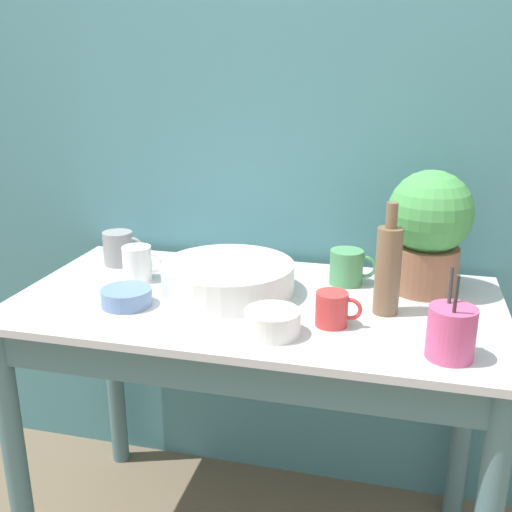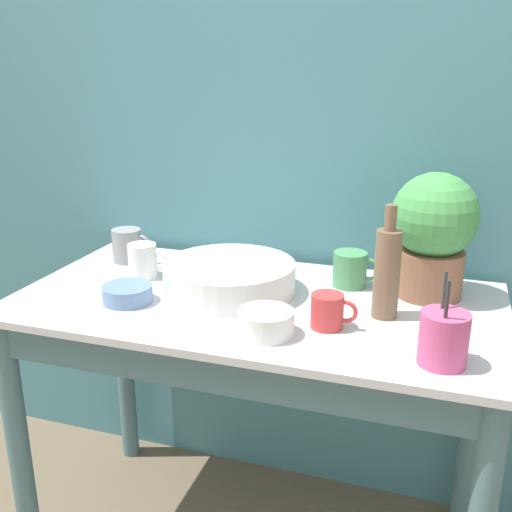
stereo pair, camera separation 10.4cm
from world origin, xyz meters
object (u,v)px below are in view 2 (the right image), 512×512
object	(u,v)px
mug_green	(351,269)
utensil_cup	(444,338)
bowl_small_blue	(128,294)
bowl_small_enamel_white	(266,323)
mug_white	(143,261)
mug_grey	(128,245)
potted_plant	(434,230)
mug_red	(328,311)
bottle_tall	(387,271)
bowl_wash_large	(229,277)

from	to	relation	value
mug_green	utensil_cup	size ratio (longest dim) A/B	0.66
bowl_small_blue	bowl_small_enamel_white	world-z (taller)	bowl_small_enamel_white
bowl_small_blue	utensil_cup	world-z (taller)	utensil_cup
mug_white	mug_grey	bearing A→B (deg)	135.70
mug_grey	mug_green	size ratio (longest dim) A/B	0.99
utensil_cup	mug_white	bearing A→B (deg)	161.49
mug_white	utensil_cup	world-z (taller)	utensil_cup
potted_plant	utensil_cup	xyz separation A→B (m)	(0.05, -0.39, -0.12)
mug_grey	bowl_small_enamel_white	world-z (taller)	mug_grey
mug_grey	mug_red	xyz separation A→B (m)	(0.70, -0.29, -0.01)
mug_white	bowl_small_enamel_white	xyz separation A→B (m)	(0.45, -0.26, -0.02)
bottle_tall	mug_grey	bearing A→B (deg)	167.27
potted_plant	bowl_wash_large	distance (m)	0.55
bowl_wash_large	bowl_small_blue	size ratio (longest dim) A/B	2.76
potted_plant	mug_green	xyz separation A→B (m)	(-0.21, 0.01, -0.13)
bowl_wash_large	bowl_small_blue	xyz separation A→B (m)	(-0.23, -0.15, -0.02)
mug_grey	bowl_small_enamel_white	bearing A→B (deg)	-33.26
mug_grey	bottle_tall	bearing A→B (deg)	-12.73
mug_green	bowl_small_enamel_white	size ratio (longest dim) A/B	1.01
mug_green	bowl_small_blue	xyz separation A→B (m)	(-0.53, -0.30, -0.03)
bottle_tall	bowl_small_enamel_white	distance (m)	0.32
mug_white	mug_green	bearing A→B (deg)	10.87
mug_grey	mug_red	world-z (taller)	mug_grey
bowl_wash_large	bowl_small_enamel_white	xyz separation A→B (m)	(0.17, -0.23, -0.01)
bowl_wash_large	bottle_tall	xyz separation A→B (m)	(0.42, -0.04, 0.08)
mug_white	utensil_cup	xyz separation A→B (m)	(0.84, -0.28, 0.01)
bowl_small_blue	bowl_small_enamel_white	bearing A→B (deg)	-10.69
bowl_small_blue	utensil_cup	bearing A→B (deg)	-7.03
bowl_wash_large	mug_grey	world-z (taller)	mug_grey
bottle_tall	bowl_small_enamel_white	size ratio (longest dim) A/B	2.17
mug_white	bowl_small_blue	xyz separation A→B (m)	(0.05, -0.18, -0.03)
bowl_wash_large	bowl_small_enamel_white	bearing A→B (deg)	-52.45
bowl_small_blue	utensil_cup	size ratio (longest dim) A/B	0.66
utensil_cup	mug_green	bearing A→B (deg)	123.15
mug_red	bowl_small_blue	bearing A→B (deg)	-179.39
potted_plant	mug_white	xyz separation A→B (m)	(-0.80, -0.11, -0.13)
bowl_wash_large	bowl_small_enamel_white	world-z (taller)	bowl_wash_large
mug_grey	mug_white	bearing A→B (deg)	-44.30
bowl_wash_large	mug_green	bearing A→B (deg)	25.47
bowl_wash_large	mug_grey	distance (m)	0.42
mug_green	utensil_cup	xyz separation A→B (m)	(0.26, -0.40, 0.01)
potted_plant	mug_grey	xyz separation A→B (m)	(-0.91, 0.01, -0.13)
potted_plant	bottle_tall	xyz separation A→B (m)	(-0.10, -0.18, -0.06)
mug_red	utensil_cup	xyz separation A→B (m)	(0.26, -0.10, 0.02)
mug_green	mug_white	distance (m)	0.60
bottle_tall	bowl_small_blue	distance (m)	0.67
potted_plant	mug_green	bearing A→B (deg)	178.64
bowl_wash_large	mug_white	bearing A→B (deg)	173.16
potted_plant	bowl_small_blue	bearing A→B (deg)	-158.60
bottle_tall	utensil_cup	xyz separation A→B (m)	(0.14, -0.21, -0.06)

